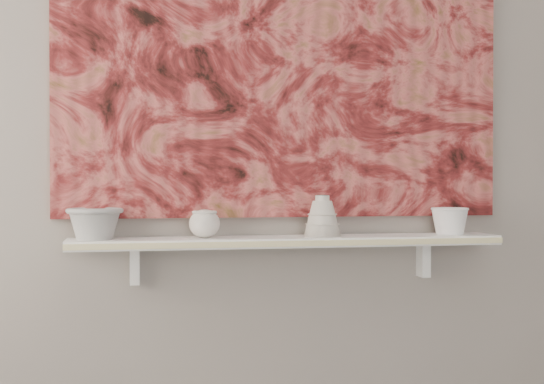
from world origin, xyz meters
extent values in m
plane|color=gray|center=(0.00, 1.60, 1.35)|extent=(3.60, 0.00, 3.60)
cube|color=white|center=(0.00, 1.51, 0.92)|extent=(1.40, 0.18, 0.03)
cube|color=beige|center=(0.00, 1.41, 0.92)|extent=(1.40, 0.01, 0.02)
cube|color=white|center=(-0.49, 1.57, 0.84)|extent=(0.03, 0.06, 0.12)
cube|color=white|center=(0.49, 1.57, 0.84)|extent=(0.03, 0.06, 0.12)
cube|color=maroon|center=(0.00, 1.59, 1.54)|extent=(1.50, 0.02, 1.10)
cube|color=black|center=(0.45, 1.57, 1.23)|extent=(0.09, 0.00, 0.08)
camera|label=1|loc=(-0.53, -0.88, 1.11)|focal=50.00mm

